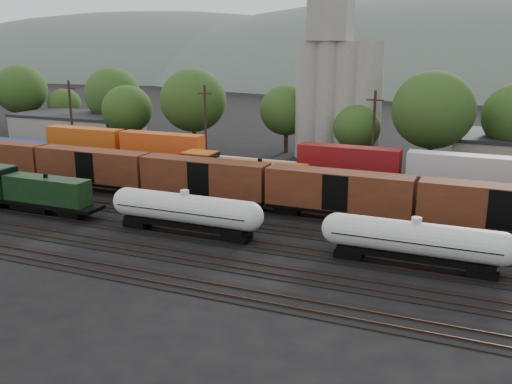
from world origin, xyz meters
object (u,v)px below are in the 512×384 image
at_px(green_locomotive, 26,190).
at_px(grain_silo, 337,86).
at_px(orange_locomotive, 235,174).
at_px(tank_car_a, 185,210).

height_order(green_locomotive, grain_silo, grain_silo).
bearing_deg(green_locomotive, orange_locomotive, 40.18).
bearing_deg(orange_locomotive, tank_car_a, -83.16).
height_order(green_locomotive, orange_locomotive, orange_locomotive).
distance_m(green_locomotive, tank_car_a, 19.56).
xyz_separation_m(tank_car_a, grain_silo, (3.25, 41.00, 8.78)).
height_order(orange_locomotive, grain_silo, grain_silo).
height_order(tank_car_a, grain_silo, grain_silo).
bearing_deg(orange_locomotive, green_locomotive, -139.82).
relative_size(tank_car_a, grain_silo, 0.55).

